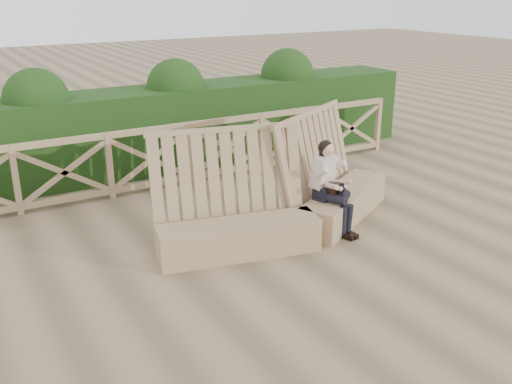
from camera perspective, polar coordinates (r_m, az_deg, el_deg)
ground at (r=6.98m, az=0.14°, el=-8.25°), size 60.00×60.00×0.00m
bench at (r=7.96m, az=3.58°, el=-1.46°), size 4.06×1.68×1.58m
woman at (r=8.01m, az=7.40°, el=0.93°), size 0.45×0.79×1.30m
guardrail at (r=9.73m, az=-10.43°, el=3.26°), size 10.10×0.09×1.10m
hedge at (r=10.77m, az=-12.76°, el=5.83°), size 12.00×1.20×1.50m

